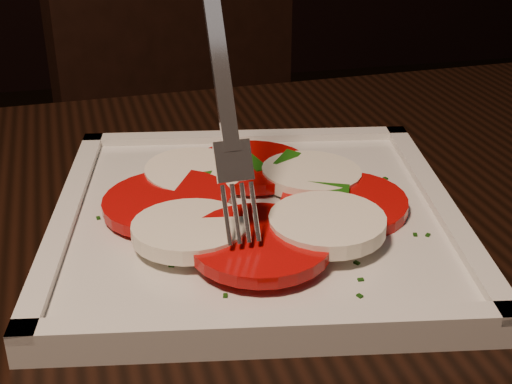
# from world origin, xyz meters

# --- Properties ---
(chair) EXTENTS (0.55, 0.55, 0.93)m
(chair) POSITION_xyz_m (0.37, 0.93, 0.53)
(chair) COLOR black
(chair) RESTS_ON ground
(plate) EXTENTS (0.31, 0.31, 0.01)m
(plate) POSITION_xyz_m (0.30, 0.32, 0.76)
(plate) COLOR silver
(plate) RESTS_ON table
(caprese_salad) EXTENTS (0.22, 0.23, 0.02)m
(caprese_salad) POSITION_xyz_m (0.30, 0.32, 0.77)
(caprese_salad) COLOR #BB0407
(caprese_salad) RESTS_ON plate
(fork) EXTENTS (0.05, 0.11, 0.17)m
(fork) POSITION_xyz_m (0.28, 0.31, 0.87)
(fork) COLOR white
(fork) RESTS_ON caprese_salad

